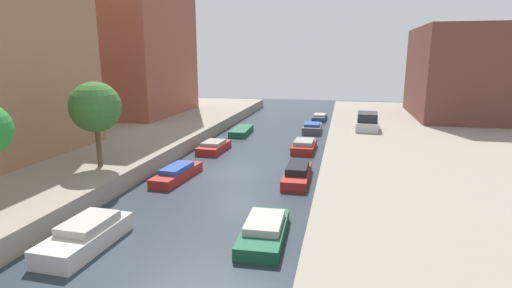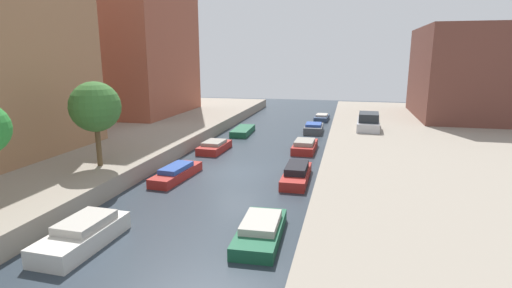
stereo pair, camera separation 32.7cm
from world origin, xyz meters
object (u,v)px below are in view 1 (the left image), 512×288
object	(u,v)px
moored_boat_left_1	(86,236)
moored_boat_left_4	(241,131)
parked_car	(367,122)
moored_boat_right_2	(297,174)
street_tree_2	(95,107)
moored_boat_right_5	(320,118)
low_block_right	(469,73)
moored_boat_right_1	(264,230)
moored_boat_left_2	(177,173)
moored_boat_left_3	(214,147)
moored_boat_right_3	(304,146)
moored_boat_right_4	(312,128)
apartment_tower_far	(128,19)

from	to	relation	value
moored_boat_left_1	moored_boat_left_4	distance (m)	22.50
parked_car	moored_boat_right_2	bearing A→B (deg)	-109.78
street_tree_2	moored_boat_right_5	distance (m)	27.46
low_block_right	moored_boat_right_1	xyz separation A→B (m)	(-14.72, -29.02, -5.07)
moored_boat_right_5	parked_car	bearing A→B (deg)	-65.54
moored_boat_right_5	moored_boat_left_2	bearing A→B (deg)	-106.12
street_tree_2	moored_boat_right_1	world-z (taller)	street_tree_2
moored_boat_left_3	moored_boat_right_3	xyz separation A→B (m)	(6.61, 1.67, 0.03)
moored_boat_right_3	moored_boat_right_5	distance (m)	14.74
moored_boat_left_1	moored_boat_left_2	distance (m)	8.55
moored_boat_right_5	moored_boat_right_2	bearing A→B (deg)	-89.68
moored_boat_left_1	moored_boat_right_4	size ratio (longest dim) A/B	1.12
moored_boat_left_2	moored_boat_right_2	distance (m)	7.00
street_tree_2	moored_boat_right_5	world-z (taller)	street_tree_2
apartment_tower_far	low_block_right	world-z (taller)	apartment_tower_far
moored_boat_left_1	moored_boat_left_2	bearing A→B (deg)	90.54
parked_car	moored_boat_left_4	xyz separation A→B (m)	(-11.03, 0.49, -1.31)
parked_car	moored_boat_left_1	size ratio (longest dim) A/B	1.15
moored_boat_left_1	moored_boat_right_4	world-z (taller)	moored_boat_left_1
moored_boat_right_3	moored_boat_left_3	bearing A→B (deg)	-165.85
moored_boat_left_3	apartment_tower_far	bearing A→B (deg)	139.16
low_block_right	moored_boat_right_4	xyz separation A→B (m)	(-14.70, -6.39, -5.01)
moored_boat_right_4	moored_boat_right_5	distance (m)	7.15
moored_boat_left_2	moored_boat_right_3	xyz separation A→B (m)	(6.53, 8.64, 0.03)
moored_boat_left_3	moored_boat_right_2	bearing A→B (deg)	-39.32
moored_boat_left_4	moored_boat_right_5	xyz separation A→B (m)	(6.52, 9.43, 0.04)
moored_boat_right_4	moored_boat_left_4	bearing A→B (deg)	-160.03
moored_boat_right_2	parked_car	bearing A→B (deg)	70.22
moored_boat_right_2	moored_boat_right_5	xyz separation A→B (m)	(-0.12, 22.11, -0.08)
moored_boat_right_4	low_block_right	bearing A→B (deg)	23.49
apartment_tower_far	moored_boat_left_2	world-z (taller)	apartment_tower_far
moored_boat_left_2	low_block_right	bearing A→B (deg)	46.85
apartment_tower_far	parked_car	size ratio (longest dim) A/B	4.26
parked_car	moored_boat_left_1	distance (m)	24.72
moored_boat_right_5	moored_boat_left_3	bearing A→B (deg)	-112.63
moored_boat_right_2	moored_boat_right_5	size ratio (longest dim) A/B	1.30
apartment_tower_far	moored_boat_right_5	size ratio (longest dim) A/B	5.70
street_tree_2	parked_car	size ratio (longest dim) A/B	1.03
apartment_tower_far	moored_boat_right_1	distance (m)	32.75
street_tree_2	moored_boat_left_4	size ratio (longest dim) A/B	1.06
street_tree_2	parked_car	world-z (taller)	street_tree_2
parked_car	moored_boat_left_3	bearing A→B (deg)	-150.23
moored_boat_left_4	apartment_tower_far	bearing A→B (deg)	162.89
moored_boat_right_5	low_block_right	bearing A→B (deg)	-3.02
moored_boat_left_4	moored_boat_right_2	xyz separation A→B (m)	(6.65, -12.68, 0.12)
moored_boat_right_1	moored_boat_left_1	bearing A→B (deg)	-161.47
low_block_right	parked_car	bearing A→B (deg)	-137.34
apartment_tower_far	street_tree_2	xyz separation A→B (m)	(8.95, -19.60, -6.40)
apartment_tower_far	moored_boat_left_1	world-z (taller)	apartment_tower_far
moored_boat_left_3	moored_boat_right_2	world-z (taller)	moored_boat_right_2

